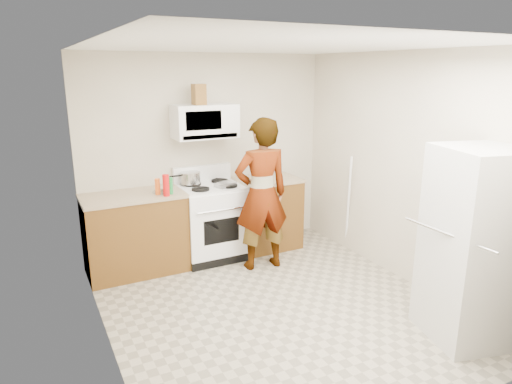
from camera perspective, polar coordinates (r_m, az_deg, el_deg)
floor at (r=4.72m, az=2.60°, el=-14.13°), size 3.60×3.60×0.00m
back_wall at (r=5.84m, az=-6.03°, el=4.62°), size 3.20×0.02×2.50m
right_wall at (r=5.21m, az=18.14°, el=2.68°), size 0.02×3.60×2.50m
cabinet_left at (r=5.48m, az=-14.84°, el=-5.20°), size 1.12×0.62×0.90m
counter_left at (r=5.34m, az=-15.18°, el=-0.49°), size 1.14×0.64×0.03m
cabinet_right at (r=6.05m, az=1.24°, el=-2.75°), size 0.80×0.62×0.90m
counter_right at (r=5.92m, az=1.27°, el=1.56°), size 0.82×0.64×0.03m
gas_range at (r=5.71m, az=-5.63°, el=-3.53°), size 0.76×0.65×1.13m
microwave at (r=5.57m, az=-6.44°, el=8.79°), size 0.76×0.38×0.40m
person at (r=5.29m, az=0.70°, el=-0.34°), size 0.69×0.49×1.79m
fridge at (r=4.34m, az=25.80°, el=-6.08°), size 0.86×0.86×1.70m
kettle at (r=6.06m, az=1.11°, el=2.85°), size 0.17×0.17×0.16m
jug at (r=5.46m, az=-7.16°, el=12.01°), size 0.14×0.14×0.24m
saucepan at (r=5.63m, az=-8.20°, el=1.75°), size 0.25×0.25×0.13m
tray at (r=5.52m, az=-3.83°, el=0.93°), size 0.29×0.24×0.05m
bottle_spray at (r=5.16m, az=-11.18°, el=0.83°), size 0.09×0.09×0.24m
bottle_hot_sauce at (r=5.25m, az=-12.20°, el=0.66°), size 0.07×0.07×0.18m
bottle_green_cap at (r=5.24m, az=-10.68°, el=0.77°), size 0.08×0.08×0.19m
pot_lid at (r=5.35m, az=-11.64°, el=0.02°), size 0.24×0.24×0.01m
broom at (r=5.97m, az=11.48°, el=-1.37°), size 0.18×0.24×1.27m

